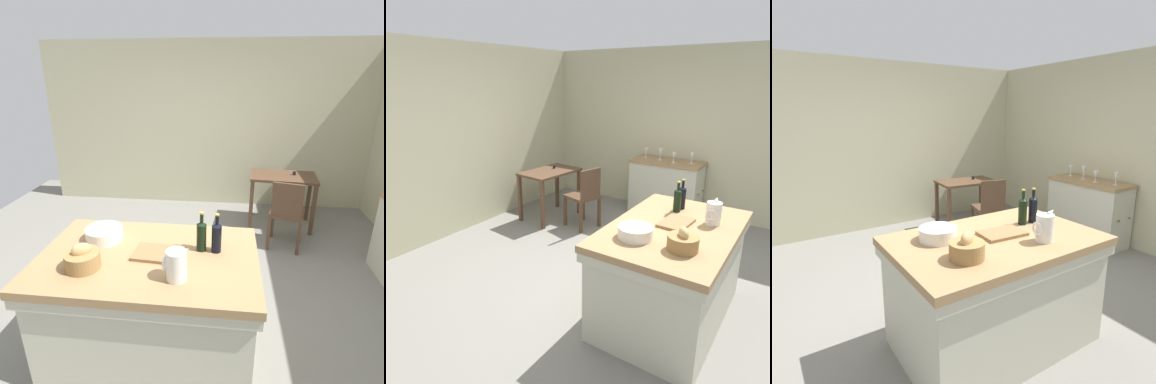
{
  "view_description": "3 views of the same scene",
  "coord_description": "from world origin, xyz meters",
  "views": [
    {
      "loc": [
        0.31,
        -2.55,
        2.12
      ],
      "look_at": [
        -0.03,
        0.45,
        0.97
      ],
      "focal_mm": 29.49,
      "sensor_mm": 36.0,
      "label": 1
    },
    {
      "loc": [
        -3.02,
        -1.55,
        2.11
      ],
      "look_at": [
        0.02,
        0.52,
        0.94
      ],
      "focal_mm": 33.12,
      "sensor_mm": 36.0,
      "label": 2
    },
    {
      "loc": [
        -1.67,
        -2.47,
        1.8
      ],
      "look_at": [
        0.22,
        0.47,
        0.96
      ],
      "focal_mm": 30.43,
      "sensor_mm": 36.0,
      "label": 3
    }
  ],
  "objects": [
    {
      "name": "wall_back",
      "position": [
        0.0,
        2.6,
        1.3
      ],
      "size": [
        5.32,
        0.12,
        2.6
      ],
      "primitive_type": "cube",
      "color": "#B7B28E",
      "rests_on": "ground"
    },
    {
      "name": "wall_right",
      "position": [
        2.6,
        0.0,
        1.3
      ],
      "size": [
        0.12,
        5.2,
        2.6
      ],
      "primitive_type": "cube",
      "color": "#B7B28E",
      "rests_on": "ground"
    },
    {
      "name": "wooden_chair",
      "position": [
        1.08,
        1.12,
        0.5
      ],
      "size": [
        0.49,
        0.49,
        0.91
      ],
      "color": "#513826",
      "rests_on": "ground"
    },
    {
      "name": "wine_bottle_amber",
      "position": [
        0.15,
        -0.54,
        1.02
      ],
      "size": [
        0.07,
        0.07,
        0.3
      ],
      "color": "black",
      "rests_on": "island_table"
    },
    {
      "name": "cutting_board",
      "position": [
        -0.15,
        -0.64,
        0.91
      ],
      "size": [
        0.36,
        0.26,
        0.02
      ],
      "primitive_type": "cube",
      "rotation": [
        0.0,
        0.0,
        -0.07
      ],
      "color": "olive",
      "rests_on": "island_table"
    },
    {
      "name": "side_cabinet",
      "position": [
        2.26,
        0.34,
        0.45
      ],
      "size": [
        0.52,
        1.12,
        0.89
      ],
      "color": "#99754C",
      "rests_on": "ground"
    },
    {
      "name": "ground_plane",
      "position": [
        0.0,
        0.0,
        0.0
      ],
      "size": [
        6.76,
        6.76,
        0.0
      ],
      "primitive_type": "plane",
      "color": "slate"
    },
    {
      "name": "wash_bowl",
      "position": [
        -0.61,
        -0.47,
        0.94
      ],
      "size": [
        0.28,
        0.28,
        0.1
      ],
      "primitive_type": "cylinder",
      "color": "silver",
      "rests_on": "island_table"
    },
    {
      "name": "writing_desk",
      "position": [
        1.12,
        1.8,
        0.64
      ],
      "size": [
        0.95,
        0.65,
        0.82
      ],
      "color": "#513826",
      "rests_on": "ground"
    },
    {
      "name": "wine_bottle_dark",
      "position": [
        0.26,
        -0.55,
        1.02
      ],
      "size": [
        0.07,
        0.07,
        0.3
      ],
      "color": "black",
      "rests_on": "island_table"
    },
    {
      "name": "wine_glass_far_left",
      "position": [
        2.28,
        -0.02,
        1.01
      ],
      "size": [
        0.07,
        0.07,
        0.17
      ],
      "color": "white",
      "rests_on": "side_cabinet"
    },
    {
      "name": "pitcher",
      "position": [
        0.03,
        -0.91,
        1.0
      ],
      "size": [
        0.17,
        0.13,
        0.24
      ],
      "color": "silver",
      "rests_on": "island_table"
    },
    {
      "name": "bread_basket",
      "position": [
        -0.61,
        -0.85,
        0.96
      ],
      "size": [
        0.23,
        0.23,
        0.18
      ],
      "color": "olive",
      "rests_on": "island_table"
    },
    {
      "name": "wine_glass_middle",
      "position": [
        2.26,
        0.47,
        1.02
      ],
      "size": [
        0.07,
        0.07,
        0.19
      ],
      "color": "white",
      "rests_on": "side_cabinet"
    },
    {
      "name": "wine_glass_right",
      "position": [
        2.31,
        0.73,
        1.0
      ],
      "size": [
        0.07,
        0.07,
        0.16
      ],
      "color": "white",
      "rests_on": "side_cabinet"
    },
    {
      "name": "island_table",
      "position": [
        -0.22,
        -0.65,
        0.48
      ],
      "size": [
        1.57,
        1.01,
        0.9
      ],
      "color": "#99754C",
      "rests_on": "ground"
    },
    {
      "name": "wine_glass_left",
      "position": [
        2.21,
        0.23,
        1.0
      ],
      "size": [
        0.07,
        0.07,
        0.16
      ],
      "color": "white",
      "rests_on": "side_cabinet"
    }
  ]
}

